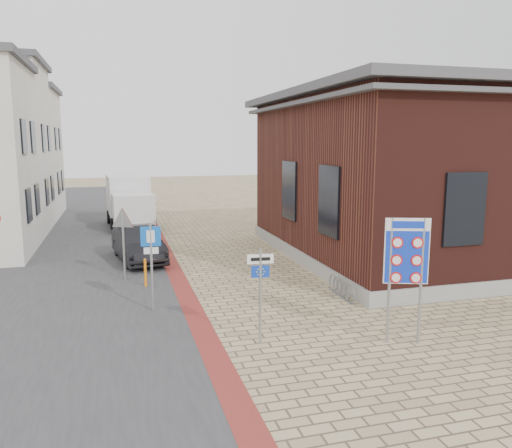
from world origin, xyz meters
TOP-DOWN VIEW (x-y plane):
  - ground at (0.00, 0.00)m, footprint 120.00×120.00m
  - road_strip at (-5.50, 15.00)m, footprint 7.00×60.00m
  - curb_strip at (-2.00, 10.00)m, footprint 0.60×40.00m
  - brick_building at (8.99, 7.00)m, footprint 13.00×13.00m
  - townhouse_far at (-10.99, 24.00)m, footprint 7.40×6.40m
  - bike_rack at (2.65, 2.20)m, footprint 0.08×1.80m
  - sedan at (-3.20, 8.86)m, footprint 2.14×4.45m
  - box_truck at (-3.26, 17.60)m, footprint 2.63×5.60m
  - border_sign at (2.50, -1.50)m, footprint 1.00×0.38m
  - essen_sign at (-0.80, -0.60)m, footprint 0.63×0.10m
  - parking_sign at (-3.10, 2.45)m, footprint 0.56×0.09m
  - yield_sign at (-3.80, 6.00)m, footprint 0.83×0.43m
  - bollard at (-3.15, 5.00)m, footprint 0.11×0.11m

SIDE VIEW (x-z plane):
  - ground at x=0.00m, z-range 0.00..0.00m
  - road_strip at x=-5.50m, z-range 0.00..0.02m
  - curb_strip at x=-2.00m, z-range 0.00..0.03m
  - bike_rack at x=2.65m, z-range -0.04..0.56m
  - bollard at x=-3.15m, z-range 0.00..0.96m
  - sedan at x=-3.20m, z-range 0.00..1.41m
  - box_truck at x=-3.26m, z-range 0.05..2.90m
  - essen_sign at x=-0.80m, z-range 0.37..2.70m
  - parking_sign at x=-3.10m, z-range 0.46..2.99m
  - yield_sign at x=-3.80m, z-range 0.66..3.17m
  - border_sign at x=2.50m, z-range 0.67..3.72m
  - brick_building at x=8.99m, z-range 0.09..6.89m
  - townhouse_far at x=-10.99m, z-range 0.02..8.32m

